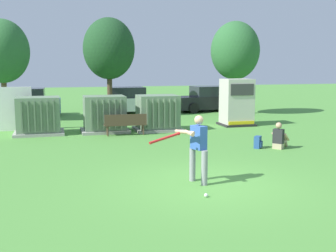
# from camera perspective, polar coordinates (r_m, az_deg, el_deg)

# --- Properties ---
(ground_plane) EXTENTS (96.00, 96.00, 0.00)m
(ground_plane) POSITION_cam_1_polar(r_m,az_deg,el_deg) (10.86, 5.19, -7.81)
(ground_plane) COLOR #51933D
(transformer_west) EXTENTS (2.10, 1.70, 1.62)m
(transformer_west) POSITION_cam_1_polar(r_m,az_deg,el_deg) (19.12, -17.04, 1.28)
(transformer_west) COLOR #9E9B93
(transformer_west) RESTS_ON ground
(transformer_mid_west) EXTENTS (2.10, 1.70, 1.62)m
(transformer_mid_west) POSITION_cam_1_polar(r_m,az_deg,el_deg) (19.13, -8.55, 1.55)
(transformer_mid_west) COLOR #9E9B93
(transformer_mid_west) RESTS_ON ground
(transformer_mid_east) EXTENTS (2.10, 1.70, 1.62)m
(transformer_mid_east) POSITION_cam_1_polar(r_m,az_deg,el_deg) (19.35, -1.40, 1.72)
(transformer_mid_east) COLOR #9E9B93
(transformer_mid_east) RESTS_ON ground
(generator_enclosure) EXTENTS (1.60, 1.40, 2.30)m
(generator_enclosure) POSITION_cam_1_polar(r_m,az_deg,el_deg) (21.23, 9.24, 3.14)
(generator_enclosure) COLOR #262626
(generator_enclosure) RESTS_ON ground
(park_bench) EXTENTS (1.81, 0.42, 0.92)m
(park_bench) POSITION_cam_1_polar(r_m,az_deg,el_deg) (18.10, -5.75, 0.41)
(park_bench) COLOR #4C3828
(park_bench) RESTS_ON ground
(batter) EXTENTS (1.58, 0.85, 1.74)m
(batter) POSITION_cam_1_polar(r_m,az_deg,el_deg) (10.69, 3.90, -2.66)
(batter) COLOR gray
(batter) RESTS_ON ground
(sports_ball) EXTENTS (0.09, 0.09, 0.09)m
(sports_ball) POSITION_cam_1_polar(r_m,az_deg,el_deg) (9.82, 5.14, -9.28)
(sports_ball) COLOR white
(sports_ball) RESTS_ON ground
(seated_spectator) EXTENTS (0.76, 0.71, 0.96)m
(seated_spectator) POSITION_cam_1_polar(r_m,az_deg,el_deg) (15.75, 14.78, -1.59)
(seated_spectator) COLOR tan
(seated_spectator) RESTS_ON ground
(backpack) EXTENTS (0.38, 0.38, 0.44)m
(backpack) POSITION_cam_1_polar(r_m,az_deg,el_deg) (15.63, 12.03, -2.17)
(backpack) COLOR #264C8C
(backpack) RESTS_ON ground
(tree_left) EXTENTS (2.81, 2.81, 5.37)m
(tree_left) POSITION_cam_1_polar(r_m,az_deg,el_deg) (24.08, -21.46, 9.34)
(tree_left) COLOR brown
(tree_left) RESTS_ON ground
(tree_center_left) EXTENTS (2.97, 2.97, 5.68)m
(tree_center_left) POSITION_cam_1_polar(r_m,az_deg,el_deg) (24.99, -7.97, 10.26)
(tree_center_left) COLOR #4C3828
(tree_center_left) RESTS_ON ground
(tree_center_right) EXTENTS (2.91, 2.91, 5.55)m
(tree_center_right) POSITION_cam_1_polar(r_m,az_deg,el_deg) (25.90, 9.04, 9.98)
(tree_center_right) COLOR brown
(tree_center_right) RESTS_ON ground
(parked_car_leftmost) EXTENTS (4.25, 2.02, 1.62)m
(parked_car_leftmost) POSITION_cam_1_polar(r_m,az_deg,el_deg) (26.17, -18.81, 2.92)
(parked_car_leftmost) COLOR navy
(parked_car_leftmost) RESTS_ON ground
(parked_car_left_of_center) EXTENTS (4.24, 2.00, 1.62)m
(parked_car_left_of_center) POSITION_cam_1_polar(r_m,az_deg,el_deg) (26.37, -5.79, 3.36)
(parked_car_left_of_center) COLOR silver
(parked_car_left_of_center) RESTS_ON ground
(parked_car_right_of_center) EXTENTS (4.35, 2.24, 1.62)m
(parked_car_right_of_center) POSITION_cam_1_polar(r_m,az_deg,el_deg) (27.52, 5.30, 3.57)
(parked_car_right_of_center) COLOR black
(parked_car_right_of_center) RESTS_ON ground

